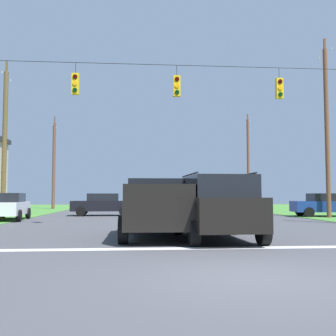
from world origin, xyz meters
name	(u,v)px	position (x,y,z in m)	size (l,w,h in m)	color
ground_plane	(251,277)	(0.00, 0.00, 0.00)	(120.00, 120.00, 0.00)	#47474C
stop_bar_stripe	(210,248)	(0.00, 3.81, 0.00)	(15.79, 0.45, 0.01)	white
lane_dash_0	(183,229)	(0.00, 9.81, 0.00)	(0.15, 2.50, 0.01)	white
lane_dash_1	(169,219)	(0.00, 16.94, 0.00)	(0.15, 2.50, 0.01)	white
lane_dash_2	(160,213)	(0.00, 24.58, 0.00)	(0.15, 2.50, 0.01)	white
lane_dash_3	(157,211)	(0.00, 29.14, 0.00)	(0.15, 2.50, 0.01)	white
lane_dash_4	(153,208)	(0.00, 37.72, 0.00)	(0.15, 2.50, 0.01)	white
overhead_signal_span	(179,133)	(-0.01, 11.28, 4.22)	(18.93, 0.31, 7.67)	brown
pickup_truck	(156,208)	(-1.27, 6.82, 0.97)	(2.36, 5.43, 1.95)	black
suv_black	(216,206)	(0.56, 5.82, 1.06)	(2.34, 4.86, 2.05)	black
distant_car_crossing_white	(7,206)	(-9.07, 16.65, 0.79)	(2.31, 4.44, 1.52)	silver
distant_car_oncoming	(326,205)	(10.50, 18.94, 0.79)	(4.44, 2.32, 1.52)	navy
distant_car_far_parked	(103,204)	(-4.13, 21.63, 0.79)	(4.34, 2.10, 1.52)	black
utility_pole_mid_right	(327,129)	(10.02, 17.58, 5.52)	(0.28, 1.82, 11.35)	brown
utility_pole_far_right	(248,161)	(9.93, 35.06, 4.99)	(0.28, 1.65, 9.98)	brown
utility_pole_mid_left	(5,142)	(-9.87, 18.47, 4.66)	(0.28, 1.77, 9.62)	brown
utility_pole_far_left	(54,164)	(-10.21, 35.57, 4.55)	(0.32, 1.85, 9.51)	brown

